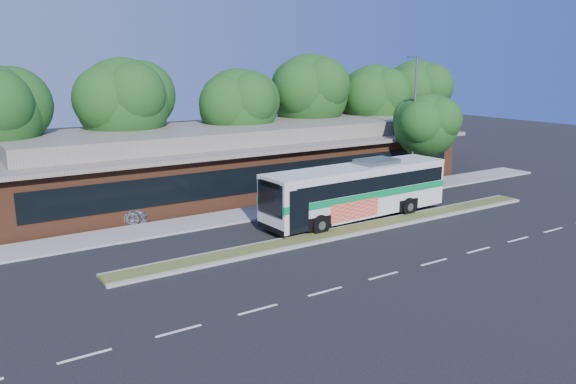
# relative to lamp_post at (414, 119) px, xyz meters

# --- Properties ---
(ground) EXTENTS (120.00, 120.00, 0.00)m
(ground) POSITION_rel_lamp_post_xyz_m (-9.56, -6.00, -4.90)
(ground) COLOR black
(ground) RESTS_ON ground
(median_strip) EXTENTS (26.00, 1.10, 0.15)m
(median_strip) POSITION_rel_lamp_post_xyz_m (-9.56, -5.40, -4.83)
(median_strip) COLOR #444F21
(median_strip) RESTS_ON ground
(sidewalk) EXTENTS (44.00, 2.60, 0.12)m
(sidewalk) POSITION_rel_lamp_post_xyz_m (-9.56, 0.40, -4.84)
(sidewalk) COLOR gray
(sidewalk) RESTS_ON ground
(plaza_building) EXTENTS (33.20, 11.20, 4.45)m
(plaza_building) POSITION_rel_lamp_post_xyz_m (-9.56, 6.99, -2.77)
(plaza_building) COLOR brown
(plaza_building) RESTS_ON ground
(lamp_post) EXTENTS (0.93, 0.18, 9.07)m
(lamp_post) POSITION_rel_lamp_post_xyz_m (0.00, 0.00, 0.00)
(lamp_post) COLOR slate
(lamp_post) RESTS_ON ground
(tree_bg_b) EXTENTS (6.69, 6.00, 9.00)m
(tree_bg_b) POSITION_rel_lamp_post_xyz_m (-16.13, 10.14, 1.24)
(tree_bg_b) COLOR black
(tree_bg_b) RESTS_ON ground
(tree_bg_c) EXTENTS (6.24, 5.60, 8.26)m
(tree_bg_c) POSITION_rel_lamp_post_xyz_m (-8.16, 9.13, 0.69)
(tree_bg_c) COLOR black
(tree_bg_c) RESTS_ON ground
(tree_bg_d) EXTENTS (6.91, 6.20, 9.37)m
(tree_bg_d) POSITION_rel_lamp_post_xyz_m (-1.12, 10.15, 1.52)
(tree_bg_d) COLOR black
(tree_bg_d) RESTS_ON ground
(tree_bg_e) EXTENTS (6.47, 5.80, 8.50)m
(tree_bg_e) POSITION_rel_lamp_post_xyz_m (4.85, 9.14, 0.84)
(tree_bg_e) COLOR black
(tree_bg_e) RESTS_ON ground
(tree_bg_f) EXTENTS (6.69, 6.00, 8.92)m
(tree_bg_f) POSITION_rel_lamp_post_xyz_m (10.87, 10.14, 1.16)
(tree_bg_f) COLOR black
(tree_bg_f) RESTS_ON ground
(transit_bus) EXTENTS (11.79, 3.07, 3.28)m
(transit_bus) POSITION_rel_lamp_post_xyz_m (-7.81, -3.60, -3.08)
(transit_bus) COLOR silver
(transit_bus) RESTS_ON ground
(sedan) EXTENTS (5.51, 3.76, 1.48)m
(sedan) POSITION_rel_lamp_post_xyz_m (-20.08, 3.36, -4.16)
(sedan) COLOR #B3B7BB
(sedan) RESTS_ON ground
(sidewalk_tree) EXTENTS (4.95, 4.44, 6.61)m
(sidewalk_tree) POSITION_rel_lamp_post_xyz_m (1.76, 0.31, -0.41)
(sidewalk_tree) COLOR black
(sidewalk_tree) RESTS_ON ground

